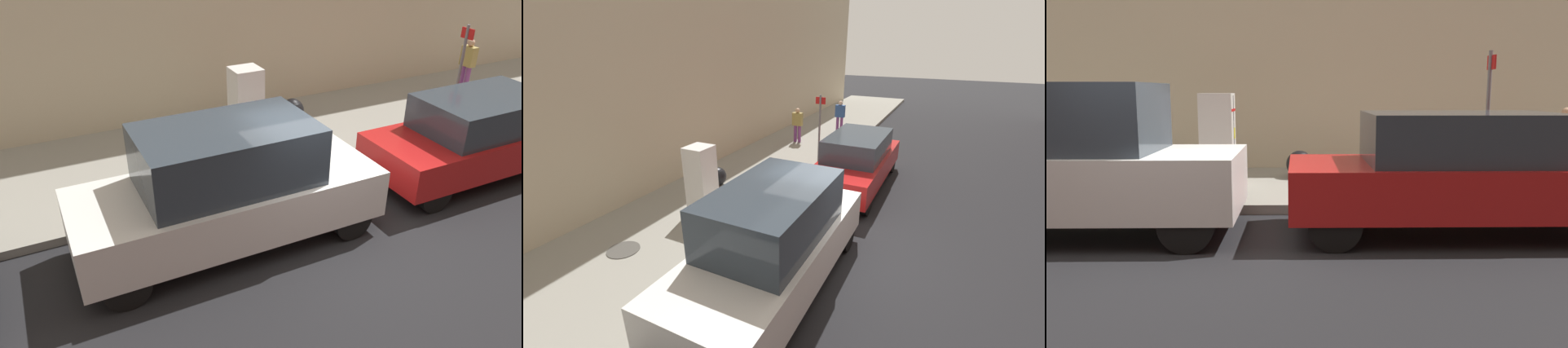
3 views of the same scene
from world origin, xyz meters
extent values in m
plane|color=black|center=(0.00, 0.00, 0.00)|extent=(80.00, 80.00, 0.00)
cube|color=gray|center=(-4.05, 0.00, 0.08)|extent=(4.19, 44.00, 0.17)
cube|color=white|center=(-3.91, 0.12, 1.08)|extent=(0.61, 0.65, 1.83)
cube|color=black|center=(-3.91, 0.45, 1.08)|extent=(0.01, 0.01, 1.74)
cube|color=yellow|center=(-3.98, 0.45, 1.20)|extent=(0.16, 0.01, 0.22)
cube|color=red|center=(-3.91, 0.45, 1.67)|extent=(0.55, 0.01, 0.05)
cube|color=red|center=(-3.91, 0.45, 0.72)|extent=(0.55, 0.01, 0.05)
cylinder|color=#47443F|center=(-4.32, -2.20, 0.18)|extent=(0.70, 0.70, 0.02)
cylinder|color=slate|center=(-2.49, 5.03, 1.45)|extent=(0.07, 0.07, 2.56)
cube|color=red|center=(-2.49, 5.05, 2.53)|extent=(0.36, 0.02, 0.24)
sphere|color=black|center=(-4.67, 1.77, 0.46)|extent=(0.59, 0.59, 0.59)
cylinder|color=#7A3D7F|center=(-4.55, 7.46, 0.55)|extent=(0.14, 0.14, 0.76)
cylinder|color=#7A3D7F|center=(-4.35, 7.46, 0.55)|extent=(0.14, 0.14, 0.76)
cube|color=#A8934C|center=(-4.45, 7.46, 1.21)|extent=(0.44, 0.22, 0.57)
sphere|color=tan|center=(-4.45, 7.46, 1.60)|extent=(0.21, 0.21, 0.21)
cube|color=silver|center=(-0.80, -1.64, 0.78)|extent=(1.90, 5.12, 0.85)
cube|color=#2D3842|center=(-0.80, -1.64, 1.68)|extent=(1.67, 2.82, 0.95)
cylinder|color=black|center=(-1.62, 0.32, 0.36)|extent=(0.22, 0.72, 0.72)
cylinder|color=black|center=(0.02, 0.32, 0.36)|extent=(0.22, 0.72, 0.72)
cylinder|color=black|center=(-1.62, -3.59, 0.36)|extent=(0.22, 0.72, 0.72)
cylinder|color=black|center=(0.02, -3.59, 0.36)|extent=(0.22, 0.72, 0.72)
cube|color=red|center=(-0.80, 4.05, 0.70)|extent=(1.87, 4.87, 0.70)
cube|color=#2D3842|center=(-0.80, 4.05, 1.40)|extent=(1.65, 2.68, 0.70)
cylinder|color=black|center=(-1.61, 5.89, 0.35)|extent=(0.22, 0.70, 0.70)
cylinder|color=black|center=(-1.61, 2.22, 0.35)|extent=(0.22, 0.70, 0.70)
cylinder|color=black|center=(0.00, 2.22, 0.35)|extent=(0.22, 0.70, 0.70)
camera|label=1|loc=(5.90, -4.33, 5.29)|focal=35.00mm
camera|label=2|loc=(1.83, -6.52, 4.57)|focal=24.00mm
camera|label=3|loc=(6.32, 1.75, 2.05)|focal=35.00mm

